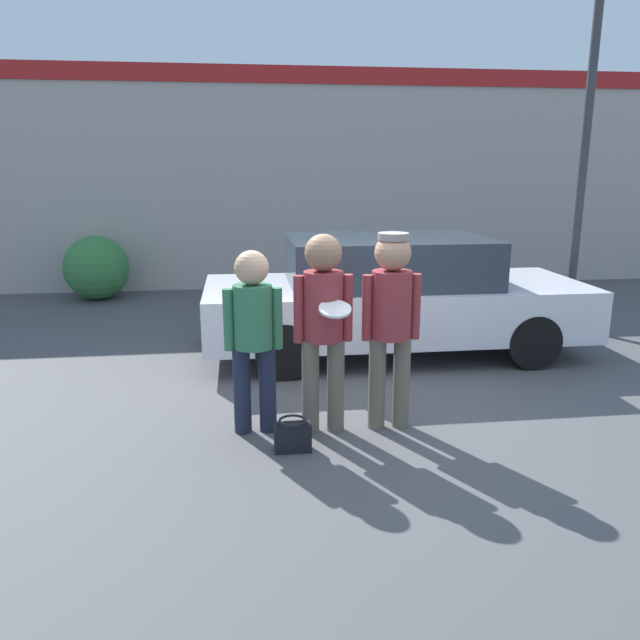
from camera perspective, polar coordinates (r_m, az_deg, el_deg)
ground_plane at (r=5.94m, az=3.18°, el=-8.54°), size 56.00×56.00×0.00m
storefront_building at (r=11.82m, az=-2.45°, el=12.75°), size 24.00×0.22×3.97m
person_left at (r=5.29m, az=-6.12°, el=-0.76°), size 0.50×0.33×1.60m
person_middle_with_frisbee at (r=5.25m, az=0.31°, el=0.30°), size 0.50×0.54×1.73m
person_right at (r=5.36m, az=6.53°, el=0.64°), size 0.51×0.34×1.73m
parked_car_near at (r=7.67m, az=6.67°, el=2.24°), size 4.58×1.83×1.44m
street_lamp at (r=9.64m, az=25.31°, el=20.25°), size 1.59×0.35×5.68m
shrub at (r=11.44m, az=-19.77°, el=4.52°), size 1.10×1.10×1.10m
handbag at (r=5.17m, az=-2.51°, el=-10.53°), size 0.30×0.23×0.28m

